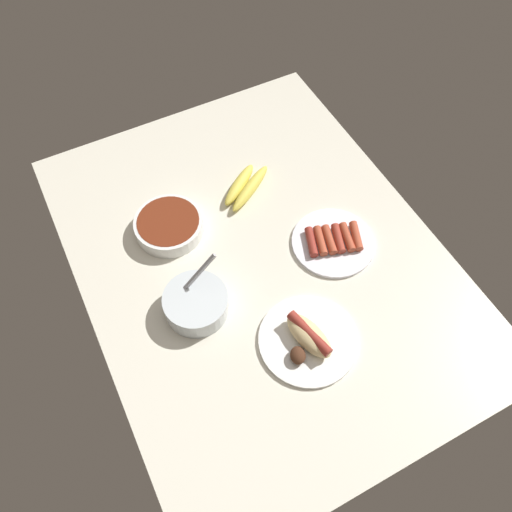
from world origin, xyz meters
The scene contains 6 objects.
ground_plane centered at (0.00, 0.00, -1.50)cm, with size 120.00×90.00×3.00cm, color silver.
bowl_coleslaw centered at (-6.48, 20.69, 3.22)cm, with size 15.80×15.80×14.99cm.
plate_hotdog_assembled centered at (-26.36, 0.93, 1.80)cm, with size 23.63×23.63×5.61cm.
banana_bunch centered at (21.76, -6.65, 1.74)cm, with size 15.37×18.46×3.50cm.
plate_sausages centered at (-5.22, -19.26, 1.04)cm, with size 22.02×22.02×3.20cm.
bowl_chili centered at (18.59, 17.66, 2.42)cm, with size 18.38×18.38×4.38cm.
Camera 1 is at (-63.97, 34.01, 114.62)cm, focal length 36.35 mm.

